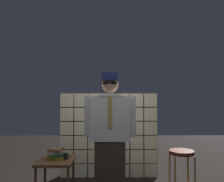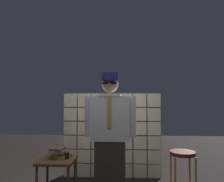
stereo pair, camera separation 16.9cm
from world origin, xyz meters
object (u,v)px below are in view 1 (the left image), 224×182
(standing_person, at_px, (110,135))
(bar_stool, at_px, (182,164))
(coffee_mug, at_px, (65,156))
(book_stack, at_px, (56,154))
(side_table, at_px, (56,165))

(standing_person, bearing_deg, bar_stool, 0.14)
(bar_stool, relative_size, coffee_mug, 5.89)
(coffee_mug, bearing_deg, standing_person, -12.67)
(bar_stool, distance_m, coffee_mug, 1.66)
(standing_person, distance_m, book_stack, 0.86)
(book_stack, height_order, coffee_mug, book_stack)
(book_stack, bearing_deg, side_table, -104.05)
(standing_person, distance_m, side_table, 0.93)
(side_table, height_order, coffee_mug, coffee_mug)
(coffee_mug, bearing_deg, side_table, -176.29)
(bar_stool, relative_size, side_table, 1.30)
(standing_person, height_order, coffee_mug, standing_person)
(coffee_mug, bearing_deg, bar_stool, -6.29)
(standing_person, bearing_deg, book_stack, 171.39)
(standing_person, xyz_separation_m, side_table, (-0.79, 0.14, -0.46))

